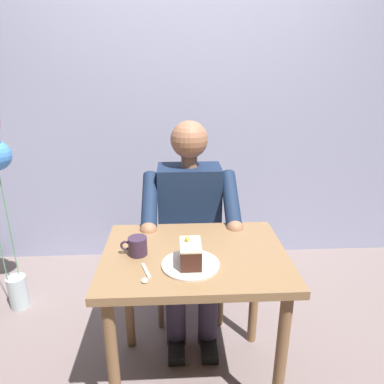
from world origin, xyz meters
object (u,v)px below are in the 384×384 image
(dining_table, at_px, (195,276))
(chair, at_px, (189,234))
(cake_slice, at_px, (191,254))
(coffee_cup, at_px, (137,246))
(dessert_spoon, at_px, (145,276))
(seated_person, at_px, (190,225))

(dining_table, distance_m, chair, 0.65)
(dining_table, relative_size, cake_slice, 5.78)
(coffee_cup, height_order, dessert_spoon, coffee_cup)
(seated_person, bearing_deg, dining_table, 90.00)
(dining_table, relative_size, chair, 0.90)
(cake_slice, xyz_separation_m, dessert_spoon, (0.18, 0.07, -0.05))
(chair, distance_m, cake_slice, 0.79)
(dining_table, distance_m, cake_slice, 0.21)
(coffee_cup, relative_size, dessert_spoon, 0.83)
(dining_table, xyz_separation_m, cake_slice, (0.02, 0.10, 0.18))
(coffee_cup, bearing_deg, chair, -111.34)
(chair, height_order, cake_slice, chair)
(cake_slice, bearing_deg, coffee_cup, -23.79)
(chair, height_order, seated_person, seated_person)
(seated_person, bearing_deg, cake_slice, 87.66)
(cake_slice, xyz_separation_m, coffee_cup, (0.23, -0.10, -0.01))
(dining_table, bearing_deg, seated_person, -90.00)
(dessert_spoon, bearing_deg, dining_table, -139.27)
(chair, xyz_separation_m, coffee_cup, (0.25, 0.64, 0.27))
(chair, bearing_deg, dessert_spoon, 75.90)
(dining_table, height_order, dessert_spoon, dessert_spoon)
(seated_person, height_order, coffee_cup, seated_person)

